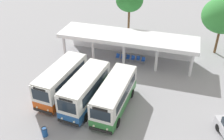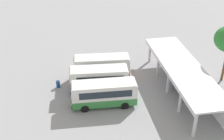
{
  "view_description": "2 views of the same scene",
  "coord_description": "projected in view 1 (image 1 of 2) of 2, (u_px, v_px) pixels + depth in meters",
  "views": [
    {
      "loc": [
        8.05,
        -16.18,
        16.22
      ],
      "look_at": [
        1.55,
        4.97,
        2.56
      ],
      "focal_mm": 40.63,
      "sensor_mm": 36.0,
      "label": 1
    },
    {
      "loc": [
        30.38,
        -1.75,
        21.03
      ],
      "look_at": [
        -1.03,
        3.79,
        2.42
      ],
      "focal_mm": 47.67,
      "sensor_mm": 36.0,
      "label": 2
    }
  ],
  "objects": [
    {
      "name": "ground_plane",
      "position": [
        81.0,
        117.0,
        23.69
      ],
      "size": [
        180.0,
        180.0,
        0.0
      ],
      "primitive_type": "plane",
      "color": "#939399"
    },
    {
      "name": "city_bus_nearest_orange",
      "position": [
        62.0,
        80.0,
        25.79
      ],
      "size": [
        2.78,
        7.38,
        3.27
      ],
      "color": "black",
      "rests_on": "ground"
    },
    {
      "name": "waiting_chair_fourth_seat",
      "position": [
        133.0,
        58.0,
        32.33
      ],
      "size": [
        0.45,
        0.45,
        0.86
      ],
      "color": "slate",
      "rests_on": "ground"
    },
    {
      "name": "city_bus_middle_cream",
      "position": [
        115.0,
        95.0,
        23.91
      ],
      "size": [
        2.6,
        7.57,
        3.02
      ],
      "color": "black",
      "rests_on": "ground"
    },
    {
      "name": "waiting_chair_fifth_seat",
      "position": [
        138.0,
        59.0,
        32.22
      ],
      "size": [
        0.45,
        0.45,
        0.86
      ],
      "color": "slate",
      "rests_on": "ground"
    },
    {
      "name": "waiting_chair_end_by_column",
      "position": [
        118.0,
        56.0,
        32.78
      ],
      "size": [
        0.45,
        0.45,
        0.86
      ],
      "color": "slate",
      "rests_on": "ground"
    },
    {
      "name": "roadside_tree_behind_canopy",
      "position": [
        130.0,
        0.0,
        35.5
      ],
      "size": [
        3.86,
        3.86,
        7.58
      ],
      "color": "brown",
      "rests_on": "ground"
    },
    {
      "name": "waiting_chair_middle_seat",
      "position": [
        128.0,
        57.0,
        32.53
      ],
      "size": [
        0.45,
        0.45,
        0.86
      ],
      "color": "slate",
      "rests_on": "ground"
    },
    {
      "name": "roadside_tree_east_of_canopy",
      "position": [
        223.0,
        16.0,
        32.0
      ],
      "size": [
        5.34,
        5.34,
        7.55
      ],
      "color": "brown",
      "rests_on": "ground"
    },
    {
      "name": "city_bus_second_in_row",
      "position": [
        85.0,
        89.0,
        24.44
      ],
      "size": [
        2.77,
        7.24,
        3.27
      ],
      "color": "black",
      "rests_on": "ground"
    },
    {
      "name": "terminal_canopy",
      "position": [
        128.0,
        40.0,
        32.26
      ],
      "size": [
        17.3,
        4.52,
        3.4
      ],
      "color": "silver",
      "rests_on": "ground"
    },
    {
      "name": "litter_bin_apron",
      "position": [
        45.0,
        132.0,
        21.51
      ],
      "size": [
        0.49,
        0.49,
        0.9
      ],
      "color": "#19478C",
      "rests_on": "ground"
    },
    {
      "name": "waiting_chair_far_end_seat",
      "position": [
        143.0,
        60.0,
        31.98
      ],
      "size": [
        0.45,
        0.45,
        0.86
      ],
      "color": "slate",
      "rests_on": "ground"
    },
    {
      "name": "waiting_chair_second_from_end",
      "position": [
        123.0,
        57.0,
        32.62
      ],
      "size": [
        0.45,
        0.45,
        0.86
      ],
      "color": "slate",
      "rests_on": "ground"
    }
  ]
}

